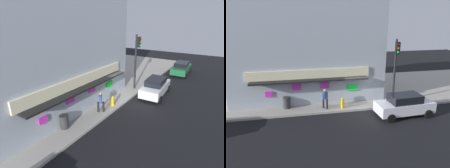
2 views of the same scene
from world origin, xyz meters
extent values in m
plane|color=black|center=(0.00, 0.00, 0.00)|extent=(54.85, 54.85, 0.00)
cube|color=#A39E93|center=(0.00, 5.21, 0.09)|extent=(36.57, 10.42, 0.17)
cube|color=#9EA8B2|center=(-3.96, 5.29, 4.44)|extent=(12.86, 7.27, 8.54)
cube|color=beige|center=(-3.96, 1.57, 2.83)|extent=(9.77, 0.16, 0.74)
cube|color=black|center=(-3.96, 1.22, 2.42)|extent=(9.26, 0.90, 0.12)
cube|color=#E533CC|center=(-7.23, 1.59, 1.37)|extent=(0.57, 0.08, 0.43)
cube|color=#E533CC|center=(-5.03, 1.59, 1.87)|extent=(0.70, 0.08, 0.57)
cube|color=#E533CC|center=(-2.78, 1.59, 1.81)|extent=(0.75, 0.08, 0.48)
cube|color=#19E53F|center=(-0.44, 1.59, 1.48)|extent=(0.89, 0.08, 0.52)
cylinder|color=black|center=(2.90, 0.77, 2.85)|extent=(0.18, 0.18, 5.36)
cube|color=black|center=(2.90, 0.52, 4.85)|extent=(0.32, 0.28, 0.95)
sphere|color=maroon|center=(2.90, 0.37, 5.15)|extent=(0.18, 0.18, 0.18)
sphere|color=brown|center=(2.90, 0.37, 4.85)|extent=(0.18, 0.18, 0.18)
sphere|color=#1ED83F|center=(2.90, 0.37, 4.55)|extent=(0.18, 0.18, 0.18)
cylinder|color=gold|center=(-1.54, 0.51, 0.51)|extent=(0.25, 0.25, 0.69)
sphere|color=gold|center=(-1.54, 0.51, 0.92)|extent=(0.22, 0.22, 0.22)
cylinder|color=gold|center=(-1.73, 0.51, 0.55)|extent=(0.12, 0.10, 0.10)
cylinder|color=gold|center=(-1.36, 0.51, 0.55)|extent=(0.12, 0.10, 0.10)
cylinder|color=#2D2D2D|center=(-5.90, 1.39, 0.63)|extent=(0.57, 0.57, 0.92)
cylinder|color=black|center=(-3.03, 0.85, 0.58)|extent=(0.22, 0.22, 0.81)
cylinder|color=black|center=(-2.78, 0.54, 0.58)|extent=(0.22, 0.22, 0.81)
cube|color=#334C8C|center=(-2.91, 0.69, 1.26)|extent=(0.47, 0.45, 0.56)
sphere|color=tan|center=(-2.91, 0.69, 1.68)|extent=(0.22, 0.22, 0.22)
cylinder|color=#334C8C|center=(-3.08, 0.55, 1.24)|extent=(0.14, 0.14, 0.50)
cylinder|color=#334C8C|center=(-2.73, 0.83, 1.24)|extent=(0.14, 0.14, 0.50)
cylinder|color=gray|center=(-3.59, 2.85, 0.34)|extent=(0.37, 0.37, 0.35)
sphere|color=#1E6628|center=(-3.59, 2.85, 0.74)|extent=(0.52, 0.52, 0.52)
cube|color=silver|center=(2.81, -1.48, 0.71)|extent=(4.41, 2.02, 0.78)
cube|color=black|center=(2.81, -1.48, 1.39)|extent=(2.41, 1.62, 0.58)
cylinder|color=black|center=(4.27, -0.51, 0.32)|extent=(0.65, 0.26, 0.64)
cylinder|color=black|center=(4.37, -2.28, 0.32)|extent=(0.65, 0.26, 0.64)
cylinder|color=black|center=(1.25, -0.69, 0.32)|extent=(0.65, 0.26, 0.64)
cylinder|color=black|center=(1.35, -2.45, 0.32)|extent=(0.65, 0.26, 0.64)
cube|color=#1E6038|center=(11.27, -1.86, 0.70)|extent=(4.54, 1.95, 0.76)
cube|color=black|center=(11.27, -1.86, 1.34)|extent=(2.47, 1.60, 0.52)
cylinder|color=black|center=(12.81, -0.91, 0.32)|extent=(0.65, 0.24, 0.64)
cylinder|color=black|center=(12.87, -2.72, 0.32)|extent=(0.65, 0.24, 0.64)
cylinder|color=black|center=(9.68, -1.01, 0.32)|extent=(0.65, 0.24, 0.64)
cylinder|color=black|center=(9.74, -2.82, 0.32)|extent=(0.65, 0.24, 0.64)
camera|label=1|loc=(-12.29, -6.56, 6.85)|focal=28.02mm
camera|label=2|loc=(-5.48, -16.55, 7.53)|focal=37.65mm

